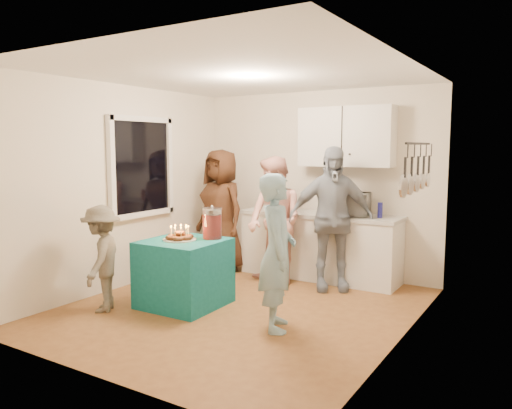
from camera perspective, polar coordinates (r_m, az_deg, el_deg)
The scene contains 19 objects.
floor at distance 5.75m, azimuth -1.87°, elevation -11.80°, with size 4.00×4.00×0.00m, color brown.
ceiling at distance 5.52m, azimuth -1.97°, elevation 14.77°, with size 4.00×4.00×0.00m, color white.
back_wall at distance 7.23m, azimuth 6.88°, elevation 2.47°, with size 3.60×3.60×0.00m, color silver.
left_wall at distance 6.65m, azimuth -14.97°, elevation 1.93°, with size 4.00×4.00×0.00m, color silver.
right_wall at distance 4.74m, azimuth 16.54°, elevation 0.07°, with size 4.00×4.00×0.00m, color silver.
window_night at distance 6.82m, azimuth -13.02°, elevation 4.20°, with size 0.04×1.00×1.20m, color black.
counter at distance 6.99m, azimuth 7.24°, elevation -4.88°, with size 2.20×0.58×0.86m, color white.
countertop at distance 6.92m, azimuth 7.30°, elevation -1.18°, with size 2.24×0.62×0.05m, color beige.
upper_cabinet at distance 6.88m, azimuth 10.25°, elevation 7.62°, with size 1.30×0.30×0.80m, color white.
pot_rack at distance 5.41m, azimuth 17.77°, elevation 4.00°, with size 0.12×1.00×0.60m, color black.
microwave at distance 6.74m, azimuth 10.51°, elevation 0.06°, with size 0.55×0.37×0.30m, color white.
party_table at distance 5.83m, azimuth -8.21°, elevation -7.73°, with size 0.85×0.85×0.76m, color #10656A.
donut_cake at distance 5.74m, azimuth -8.74°, elevation -3.17°, with size 0.38×0.38×0.18m, color #381C0C, non-canonical shape.
punch_jar at distance 5.78m, azimuth -5.04°, elevation -2.25°, with size 0.22×0.22×0.34m, color #B6120E.
man_birthday at distance 4.96m, azimuth 2.43°, elevation -5.46°, with size 0.57×0.37×1.56m, color #86AEC3.
woman_back_left at distance 7.29m, azimuth -3.99°, elevation -0.71°, with size 0.87×0.57×1.78m, color brown.
woman_back_center at distance 6.52m, azimuth 2.14°, elevation -1.94°, with size 0.83×0.64×1.70m, color #D3756E.
woman_back_right at distance 6.38m, azimuth 8.57°, elevation -1.60°, with size 1.07×0.45×1.83m, color #101F36.
child_near_left at distance 5.79m, azimuth -17.24°, elevation -5.90°, with size 0.76×0.44×1.18m, color #524C42.
Camera 1 is at (3.02, -4.55, 1.82)m, focal length 35.00 mm.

